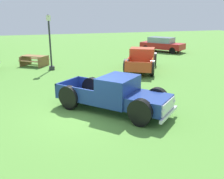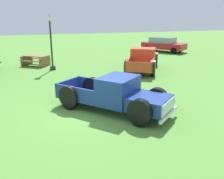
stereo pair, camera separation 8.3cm
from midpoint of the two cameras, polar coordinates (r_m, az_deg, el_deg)
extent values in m
plane|color=#548C38|center=(10.24, -5.01, -5.38)|extent=(80.00, 80.00, 0.00)
cube|color=navy|center=(9.60, 8.19, -2.99)|extent=(2.05, 2.05, 0.53)
cube|color=silver|center=(9.37, 12.38, -3.75)|extent=(1.03, 0.91, 0.44)
sphere|color=silver|center=(9.89, 13.38, -2.53)|extent=(0.19, 0.19, 0.19)
sphere|color=silver|center=(8.84, 11.04, -4.74)|extent=(0.19, 0.19, 0.19)
cube|color=navy|center=(10.07, 1.18, -0.14)|extent=(2.04, 2.00, 1.11)
cube|color=#8C9EA8|center=(9.74, 4.19, 0.71)|extent=(1.07, 0.95, 0.49)
cube|color=navy|center=(11.08, -6.22, -1.36)|extent=(2.54, 2.58, 0.10)
cube|color=navy|center=(11.58, -4.01, 1.13)|extent=(1.39, 1.57, 0.53)
cube|color=navy|center=(10.42, -8.79, -0.86)|extent=(1.39, 1.57, 0.53)
cube|color=navy|center=(11.58, -10.13, 0.89)|extent=(1.26, 1.12, 0.53)
cylinder|color=black|center=(10.40, 9.86, -3.04)|extent=(0.64, 0.69, 0.73)
cylinder|color=#B7B7BC|center=(10.41, 9.88, -3.02)|extent=(0.37, 0.37, 0.29)
cylinder|color=black|center=(10.34, 9.91, -2.08)|extent=(0.81, 0.87, 0.92)
cylinder|color=black|center=(9.01, 6.11, -6.11)|extent=(0.64, 0.69, 0.73)
cylinder|color=#B7B7BC|center=(9.00, 6.08, -6.13)|extent=(0.37, 0.37, 0.29)
cylinder|color=black|center=(8.94, 6.15, -5.02)|extent=(0.81, 0.87, 0.92)
cylinder|color=black|center=(11.85, -4.81, -0.34)|extent=(0.64, 0.69, 0.73)
cylinder|color=#B7B7BC|center=(11.86, -4.78, -0.33)|extent=(0.37, 0.37, 0.29)
cylinder|color=black|center=(11.80, -4.83, 0.51)|extent=(0.81, 0.87, 0.92)
cylinder|color=black|center=(10.65, -9.85, -2.57)|extent=(0.64, 0.69, 0.73)
cylinder|color=#B7B7BC|center=(10.64, -9.89, -2.58)|extent=(0.37, 0.37, 0.29)
cylinder|color=black|center=(10.59, -9.90, -1.62)|extent=(0.81, 0.87, 0.92)
cube|color=silver|center=(9.47, 12.48, -5.49)|extent=(1.38, 1.23, 0.12)
cube|color=#D14723|center=(19.49, 7.05, 7.30)|extent=(2.05, 2.04, 0.55)
cube|color=silver|center=(20.24, 7.24, 7.65)|extent=(1.21, 0.72, 0.46)
sphere|color=silver|center=(20.28, 5.52, 7.80)|extent=(0.20, 0.20, 0.20)
sphere|color=silver|center=(20.18, 8.95, 7.63)|extent=(0.20, 0.20, 0.20)
cube|color=#D14723|center=(18.08, 6.70, 7.52)|extent=(2.08, 1.94, 1.14)
cube|color=#8C9EA8|center=(18.64, 6.90, 8.57)|extent=(1.26, 0.74, 0.50)
cube|color=#D14723|center=(16.53, 6.09, 4.81)|extent=(2.47, 2.63, 0.10)
cube|color=#D14723|center=(16.56, 3.39, 6.04)|extent=(1.10, 1.85, 0.55)
cube|color=#D14723|center=(16.41, 8.88, 5.76)|extent=(1.10, 1.85, 0.55)
cube|color=#D14723|center=(15.49, 5.74, 5.22)|extent=(1.48, 0.89, 0.55)
cylinder|color=black|center=(19.63, 4.58, 6.63)|extent=(0.56, 0.76, 0.75)
cylinder|color=#B7B7BC|center=(19.63, 4.55, 6.64)|extent=(0.36, 0.38, 0.30)
cylinder|color=black|center=(19.59, 4.60, 7.18)|extent=(0.71, 0.96, 0.95)
cylinder|color=black|center=(19.49, 9.47, 6.39)|extent=(0.56, 0.76, 0.75)
cylinder|color=#B7B7BC|center=(19.49, 9.50, 6.39)|extent=(0.36, 0.38, 0.30)
cylinder|color=black|center=(19.46, 9.50, 6.94)|extent=(0.71, 0.96, 0.95)
cylinder|color=black|center=(16.40, 3.09, 4.61)|extent=(0.56, 0.76, 0.75)
cylinder|color=#B7B7BC|center=(16.40, 3.06, 4.61)|extent=(0.36, 0.38, 0.30)
cylinder|color=black|center=(16.36, 3.10, 5.26)|extent=(0.71, 0.96, 0.95)
cylinder|color=black|center=(16.24, 8.92, 4.31)|extent=(0.56, 0.76, 0.75)
cylinder|color=#B7B7BC|center=(16.24, 8.96, 4.30)|extent=(0.36, 0.38, 0.30)
cylinder|color=black|center=(16.20, 8.95, 4.96)|extent=(0.71, 0.96, 0.95)
cube|color=silver|center=(20.34, 7.21, 6.81)|extent=(1.62, 0.98, 0.12)
cube|color=#B21E1E|center=(27.00, 11.22, 9.72)|extent=(4.01, 4.60, 0.60)
cube|color=#7F939E|center=(27.00, 11.00, 10.95)|extent=(2.65, 2.87, 0.55)
cylinder|color=black|center=(27.18, 14.77, 8.89)|extent=(0.53, 0.63, 0.64)
cylinder|color=black|center=(25.72, 13.43, 8.56)|extent=(0.53, 0.63, 0.64)
cylinder|color=black|center=(28.40, 9.14, 9.56)|extent=(0.53, 0.63, 0.64)
cylinder|color=black|center=(27.00, 7.56, 9.25)|extent=(0.53, 0.63, 0.64)
cube|color=#2D2D33|center=(18.46, -13.58, 4.76)|extent=(0.36, 0.36, 0.25)
cylinder|color=#2D2D33|center=(18.19, -13.95, 9.94)|extent=(0.12, 0.12, 3.12)
cube|color=#F2EACC|center=(18.08, -14.35, 15.41)|extent=(0.28, 0.28, 0.36)
cone|color=#2D2D33|center=(18.08, -14.40, 15.98)|extent=(0.32, 0.32, 0.14)
cube|color=olive|center=(20.08, -17.34, 7.24)|extent=(1.93, 1.70, 0.06)
cube|color=olive|center=(19.65, -18.24, 6.07)|extent=(1.63, 1.28, 0.05)
cube|color=olive|center=(20.62, -16.32, 6.71)|extent=(1.63, 1.28, 0.05)
cube|color=olive|center=(20.60, -19.09, 6.25)|extent=(0.88, 1.19, 0.75)
cube|color=olive|center=(19.70, -15.31, 6.12)|extent=(0.88, 1.19, 0.75)
camera|label=1|loc=(0.04, -90.23, -0.07)|focal=40.42mm
camera|label=2|loc=(0.04, 89.77, 0.07)|focal=40.42mm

